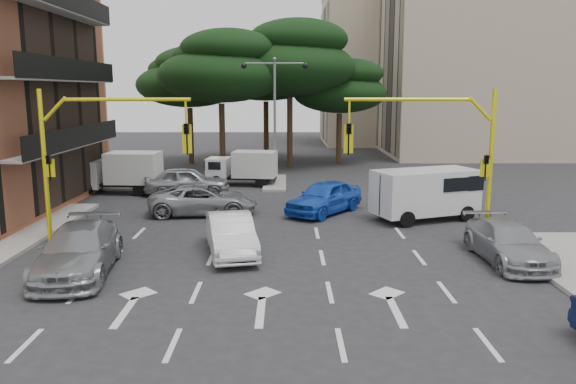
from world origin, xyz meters
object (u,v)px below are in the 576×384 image
at_px(car_silver_cross_a, 203,200).
at_px(car_silver_parked, 508,242).
at_px(box_truck_b, 242,168).
at_px(van_white, 425,194).
at_px(signal_mast_right, 445,145).
at_px(car_silver_wagon, 79,251).
at_px(car_white_hatch, 231,235).
at_px(box_truck_a, 119,173).
at_px(car_blue_compact, 324,197).
at_px(signal_mast_left, 90,145).
at_px(street_lamp_center, 275,98).
at_px(car_silver_cross_b, 187,181).

relative_size(car_silver_cross_a, car_silver_parked, 1.08).
bearing_deg(box_truck_b, van_white, -129.01).
height_order(signal_mast_right, car_silver_wagon, signal_mast_right).
xyz_separation_m(signal_mast_right, car_silver_cross_a, (-10.10, 5.12, -3.17)).
bearing_deg(car_white_hatch, box_truck_a, 110.09).
distance_m(car_blue_compact, box_truck_b, 9.36).
xyz_separation_m(car_blue_compact, van_white, (4.56, -1.36, 0.39)).
xyz_separation_m(signal_mast_right, box_truck_a, (-15.80, 10.82, -2.68)).
relative_size(signal_mast_left, car_silver_wagon, 1.11).
xyz_separation_m(street_lamp_center, car_silver_parked, (8.48, -16.47, -4.74)).
distance_m(box_truck_a, box_truck_b, 7.46).
distance_m(signal_mast_left, car_white_hatch, 6.50).
xyz_separation_m(signal_mast_right, street_lamp_center, (-6.80, 14.01, 1.54)).
xyz_separation_m(signal_mast_right, signal_mast_left, (-13.61, 0.00, 0.00)).
height_order(car_silver_parked, box_truck_a, box_truck_a).
bearing_deg(car_silver_parked, car_silver_wagon, -177.18).
bearing_deg(car_silver_cross_a, car_silver_parked, -126.36).
xyz_separation_m(signal_mast_left, car_silver_cross_b, (1.88, 10.13, -3.07)).
height_order(car_blue_compact, box_truck_b, box_truck_b).
bearing_deg(signal_mast_left, box_truck_b, 70.58).
distance_m(signal_mast_right, car_silver_wagon, 13.78).
height_order(car_blue_compact, van_white, van_white).
bearing_deg(car_blue_compact, car_silver_cross_a, -140.63).
bearing_deg(box_truck_a, street_lamp_center, -67.40).
distance_m(car_blue_compact, box_truck_a, 12.80).
bearing_deg(street_lamp_center, van_white, -54.50).
distance_m(car_silver_cross_b, car_silver_parked, 18.39).
bearing_deg(car_silver_wagon, car_silver_cross_b, 78.38).
distance_m(van_white, box_truck_a, 17.51).
relative_size(car_silver_cross_b, car_silver_parked, 1.00).
distance_m(car_silver_parked, van_white, 6.63).
relative_size(signal_mast_left, car_blue_compact, 1.27).
bearing_deg(signal_mast_right, car_white_hatch, -169.39).
distance_m(car_white_hatch, van_white, 10.11).
xyz_separation_m(street_lamp_center, car_white_hatch, (-1.32, -15.53, -4.69)).
height_order(car_blue_compact, car_silver_cross_b, car_silver_cross_b).
xyz_separation_m(car_silver_wagon, car_silver_cross_b, (1.17, 13.85, 0.03)).
distance_m(signal_mast_left, car_silver_cross_b, 10.75).
bearing_deg(car_blue_compact, street_lamp_center, 143.51).
height_order(car_white_hatch, car_silver_cross_a, car_white_hatch).
bearing_deg(van_white, car_silver_cross_b, -137.38).
relative_size(street_lamp_center, car_silver_parked, 1.63).
bearing_deg(car_silver_parked, street_lamp_center, 115.11).
bearing_deg(car_white_hatch, box_truck_b, 80.94).
relative_size(van_white, box_truck_a, 0.98).
xyz_separation_m(street_lamp_center, car_silver_cross_a, (-3.29, -8.89, -4.71)).
distance_m(car_silver_parked, box_truck_b, 19.13).
bearing_deg(signal_mast_left, car_white_hatch, -15.51).
height_order(signal_mast_left, car_silver_cross_b, signal_mast_left).
bearing_deg(street_lamp_center, box_truck_b, -166.24).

